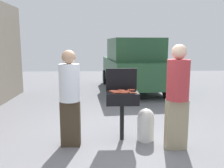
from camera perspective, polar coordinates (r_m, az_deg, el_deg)
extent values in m
plane|color=slate|center=(4.64, 0.95, -13.69)|extent=(24.00, 24.00, 0.00)
cylinder|color=black|center=(4.70, 2.34, -8.78)|extent=(0.08, 0.08, 0.71)
cube|color=black|center=(4.57, 2.38, -3.23)|extent=(0.60, 0.44, 0.22)
cube|color=black|center=(4.73, 2.19, 1.14)|extent=(0.60, 0.05, 0.42)
cylinder|color=#B74C33|center=(4.51, 3.14, -1.83)|extent=(0.13, 0.04, 0.03)
cylinder|color=#C6593D|center=(4.60, 0.47, -1.59)|extent=(0.13, 0.03, 0.03)
cylinder|color=#C6593D|center=(4.42, 5.02, -2.06)|extent=(0.13, 0.03, 0.03)
cylinder|color=#B74C33|center=(4.58, 2.46, -1.65)|extent=(0.13, 0.03, 0.03)
cylinder|color=#AD4228|center=(4.41, 1.12, -2.07)|extent=(0.13, 0.04, 0.03)
cylinder|color=#B74C33|center=(4.55, 3.30, -1.71)|extent=(0.13, 0.04, 0.03)
cylinder|color=#C6593D|center=(4.61, 2.27, -1.56)|extent=(0.13, 0.03, 0.03)
cylinder|color=#B74C33|center=(4.41, 2.87, -2.07)|extent=(0.13, 0.03, 0.03)
cylinder|color=#AD4228|center=(4.65, 2.11, -1.46)|extent=(0.13, 0.04, 0.03)
cylinder|color=#C6593D|center=(4.53, 0.56, -1.74)|extent=(0.13, 0.04, 0.03)
cylinder|color=#AD4228|center=(4.46, 3.59, -1.96)|extent=(0.13, 0.04, 0.03)
cylinder|color=#C6593D|center=(4.49, 0.82, -1.86)|extent=(0.13, 0.04, 0.03)
cylinder|color=#B74C33|center=(4.56, 0.12, -1.67)|extent=(0.13, 0.04, 0.03)
cylinder|color=#AD4228|center=(4.66, 4.34, -1.46)|extent=(0.13, 0.03, 0.03)
cylinder|color=#AD4228|center=(4.46, 1.76, -1.93)|extent=(0.13, 0.03, 0.03)
cylinder|color=#B74C33|center=(4.70, 4.58, -1.37)|extent=(0.13, 0.03, 0.03)
cylinder|color=silver|center=(4.75, 7.88, -10.26)|extent=(0.32, 0.32, 0.46)
sphere|color=silver|center=(4.67, 7.94, -7.60)|extent=(0.31, 0.31, 0.31)
cube|color=#3F3323|center=(4.47, -9.66, -9.10)|extent=(0.34, 0.19, 0.82)
cylinder|color=silver|center=(4.29, -9.93, 0.29)|extent=(0.36, 0.36, 0.65)
sphere|color=tan|center=(4.25, -10.10, 6.25)|extent=(0.24, 0.24, 0.24)
cube|color=gray|center=(4.43, 14.76, -9.13)|extent=(0.36, 0.20, 0.87)
cylinder|color=#B23338|center=(4.25, 15.20, 0.90)|extent=(0.38, 0.38, 0.69)
sphere|color=beige|center=(4.21, 15.48, 7.26)|extent=(0.25, 0.25, 0.25)
cube|color=#234C2D|center=(9.66, 4.81, 3.14)|extent=(2.30, 4.56, 0.90)
cube|color=#234C2D|center=(9.41, 5.14, 8.15)|extent=(1.99, 2.75, 0.80)
cylinder|color=black|center=(8.52, 12.92, -0.98)|extent=(0.28, 0.66, 0.64)
cylinder|color=black|center=(8.07, 0.81, -1.31)|extent=(0.28, 0.66, 0.64)
cylinder|color=black|center=(11.42, 7.57, 1.77)|extent=(0.28, 0.66, 0.64)
cylinder|color=black|center=(11.09, -1.48, 1.63)|extent=(0.28, 0.66, 0.64)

